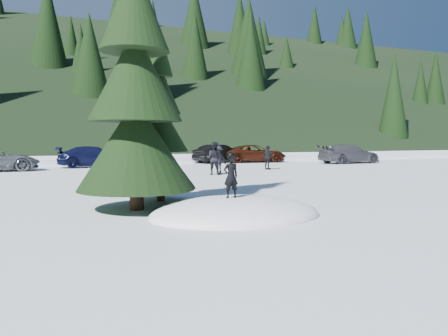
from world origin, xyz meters
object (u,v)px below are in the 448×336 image
object	(u,v)px
spruce_short	(160,134)
car_3	(95,157)
car_7	(349,154)
adult_2	(218,160)
child_skier	(231,176)
adult_1	(268,157)
spruce_tall	(135,88)
car_4	(136,157)
car_6	(255,154)
adult_0	(214,158)
car_5	(219,154)

from	to	relation	value
spruce_short	car_3	size ratio (longest dim) A/B	1.11
car_7	adult_2	bearing A→B (deg)	111.31
child_skier	adult_1	size ratio (longest dim) A/B	0.71
spruce_tall	car_4	bearing A→B (deg)	79.95
car_6	car_3	bearing A→B (deg)	103.97
adult_0	car_4	bearing A→B (deg)	-35.13
adult_1	car_6	bearing A→B (deg)	-43.99
child_skier	adult_0	size ratio (longest dim) A/B	0.61
spruce_short	car_6	bearing A→B (deg)	56.72
spruce_tall	adult_2	world-z (taller)	spruce_tall
adult_0	car_6	distance (m)	12.11
spruce_tall	car_6	xyz separation A→B (m)	(12.97, 19.64, -2.63)
spruce_tall	spruce_short	size ratio (longest dim) A/B	1.60
adult_1	car_3	xyz separation A→B (m)	(-9.75, 6.12, -0.05)
car_6	spruce_short	bearing A→B (deg)	154.10
car_4	car_6	bearing A→B (deg)	-101.50
spruce_short	adult_0	xyz separation A→B (m)	(4.88, 8.43, -1.23)
spruce_tall	car_3	size ratio (longest dim) A/B	1.78
spruce_tall	adult_0	bearing A→B (deg)	59.12
car_3	car_5	world-z (taller)	car_5
car_4	car_3	bearing A→B (deg)	67.67
car_6	car_7	distance (m)	7.30
adult_1	adult_2	xyz separation A→B (m)	(-3.90, -1.67, 0.01)
car_4	spruce_tall	bearing A→B (deg)	149.53
car_4	car_6	world-z (taller)	car_6
child_skier	car_7	size ratio (longest dim) A/B	0.22
adult_0	car_3	bearing A→B (deg)	-20.26
car_4	adult_0	bearing A→B (deg)	177.45
car_3	car_6	world-z (taller)	car_3
adult_2	car_7	bearing A→B (deg)	-167.08
adult_2	spruce_short	bearing A→B (deg)	49.64
spruce_short	adult_2	xyz separation A→B (m)	(5.34, 9.01, -1.34)
car_5	car_4	bearing A→B (deg)	84.36
adult_1	car_3	bearing A→B (deg)	33.73
spruce_tall	adult_0	xyz separation A→B (m)	(5.88, 9.83, -2.44)
car_3	car_5	distance (m)	9.75
child_skier	car_6	distance (m)	24.21
spruce_short	car_5	xyz separation A→B (m)	(9.07, 18.65, -1.39)
adult_0	adult_1	distance (m)	4.92
car_4	car_5	xyz separation A→B (m)	(6.86, 1.94, 0.05)
car_4	adult_1	bearing A→B (deg)	-150.99
child_skier	car_7	distance (m)	24.62
child_skier	adult_0	world-z (taller)	adult_0
adult_0	adult_2	bearing A→B (deg)	-91.66
adult_2	car_4	xyz separation A→B (m)	(-3.13, 7.70, -0.10)
spruce_tall	adult_2	size ratio (longest dim) A/B	5.63
adult_1	car_5	world-z (taller)	adult_1
spruce_tall	car_3	xyz separation A→B (m)	(0.50, 18.20, -2.62)
adult_1	car_4	world-z (taller)	adult_1
adult_2	car_7	size ratio (longest dim) A/B	0.31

